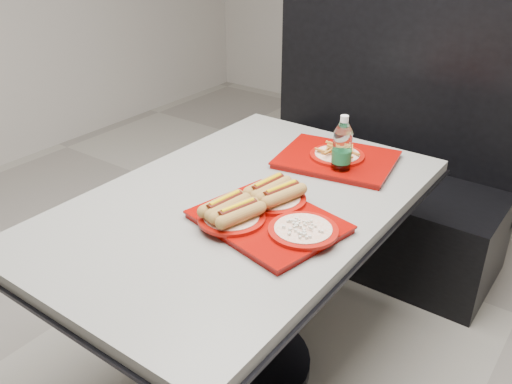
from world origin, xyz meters
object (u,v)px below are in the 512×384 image
Objects in this scene: diner_table at (242,241)px; booth_bench at (374,176)px; tray_far at (337,157)px; water_bottle at (342,150)px; tray_near at (265,213)px.

diner_table is 1.11m from booth_bench.
diner_table is at bearing -104.67° from tray_far.
water_bottle is (0.18, 0.35, 0.26)m from diner_table.
tray_far is at bearing 93.83° from tray_near.
booth_bench is 0.76m from tray_far.
booth_bench reaches higher than diner_table.
water_bottle is (0.18, -0.74, 0.44)m from booth_bench.
booth_bench is at bearing 103.36° from water_bottle.
tray_far is (0.12, -0.65, 0.37)m from booth_bench.
tray_far reaches higher than diner_table.
tray_near is at bearing -86.17° from tray_far.
water_bottle is at bearing -76.64° from booth_bench.
booth_bench is at bearing 99.97° from tray_far.
tray_near is at bearing -82.71° from booth_bench.
booth_bench reaches higher than water_bottle.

